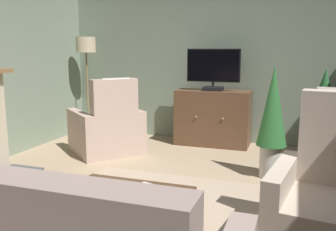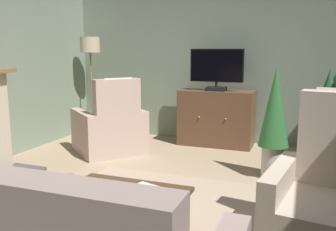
# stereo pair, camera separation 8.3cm
# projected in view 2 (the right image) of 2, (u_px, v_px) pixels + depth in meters

# --- Properties ---
(ground_plane) EXTENTS (5.95, 6.25, 0.04)m
(ground_plane) POSITION_uv_depth(u_px,v_px,m) (162.00, 208.00, 3.64)
(ground_plane) COLOR tan
(wall_back) EXTENTS (5.95, 0.10, 2.77)m
(wall_back) POSITION_uv_depth(u_px,v_px,m) (226.00, 58.00, 6.04)
(wall_back) COLOR gray
(wall_back) RESTS_ON ground_plane
(rug_central) EXTENTS (2.52, 1.60, 0.01)m
(rug_central) POSITION_uv_depth(u_px,v_px,m) (180.00, 205.00, 3.65)
(rug_central) COLOR tan
(rug_central) RESTS_ON ground_plane
(tv_cabinet) EXTENTS (1.17, 0.54, 0.88)m
(tv_cabinet) POSITION_uv_depth(u_px,v_px,m) (216.00, 119.00, 5.91)
(tv_cabinet) COLOR #402A1C
(tv_cabinet) RESTS_ON ground_plane
(television) EXTENTS (0.84, 0.20, 0.65)m
(television) POSITION_uv_depth(u_px,v_px,m) (217.00, 69.00, 5.72)
(television) COLOR black
(television) RESTS_ON tv_cabinet
(coffee_table) EXTENTS (0.98, 0.48, 0.41)m
(coffee_table) POSITION_uv_depth(u_px,v_px,m) (128.00, 195.00, 2.99)
(coffee_table) COLOR #4C331E
(coffee_table) RESTS_ON ground_plane
(tv_remote) EXTENTS (0.18, 0.11, 0.02)m
(tv_remote) POSITION_uv_depth(u_px,v_px,m) (141.00, 195.00, 2.83)
(tv_remote) COLOR black
(tv_remote) RESTS_ON coffee_table
(folded_newspaper) EXTENTS (0.35, 0.30, 0.01)m
(folded_newspaper) POSITION_uv_depth(u_px,v_px,m) (147.00, 189.00, 2.96)
(folded_newspaper) COLOR silver
(folded_newspaper) RESTS_ON coffee_table
(armchair_beside_cabinet) EXTENTS (0.93, 0.98, 1.22)m
(armchair_beside_cabinet) POSITION_uv_depth(u_px,v_px,m) (328.00, 208.00, 2.72)
(armchair_beside_cabinet) COLOR #C6B29E
(armchair_beside_cabinet) RESTS_ON ground_plane
(armchair_in_far_corner) EXTENTS (1.28, 1.28, 1.14)m
(armchair_in_far_corner) POSITION_uv_depth(u_px,v_px,m) (110.00, 130.00, 5.48)
(armchair_in_far_corner) COLOR #BC9E8E
(armchair_in_far_corner) RESTS_ON ground_plane
(potted_plant_tall_palm_by_window) EXTENTS (0.55, 0.55, 1.26)m
(potted_plant_tall_palm_by_window) POSITION_uv_depth(u_px,v_px,m) (327.00, 109.00, 5.19)
(potted_plant_tall_palm_by_window) COLOR #3D4C5B
(potted_plant_tall_palm_by_window) RESTS_ON ground_plane
(potted_plant_leafy_by_curtain) EXTENTS (0.36, 0.36, 1.35)m
(potted_plant_leafy_by_curtain) POSITION_uv_depth(u_px,v_px,m) (274.00, 116.00, 4.31)
(potted_plant_leafy_by_curtain) COLOR beige
(potted_plant_leafy_by_curtain) RESTS_ON ground_plane
(cat) EXTENTS (0.26, 0.74, 0.23)m
(cat) POSITION_uv_depth(u_px,v_px,m) (64.00, 185.00, 3.88)
(cat) COLOR gray
(cat) RESTS_ON ground_plane
(floor_lamp) EXTENTS (0.36, 0.36, 1.74)m
(floor_lamp) POSITION_uv_depth(u_px,v_px,m) (90.00, 60.00, 6.42)
(floor_lamp) COLOR #4C4233
(floor_lamp) RESTS_ON ground_plane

